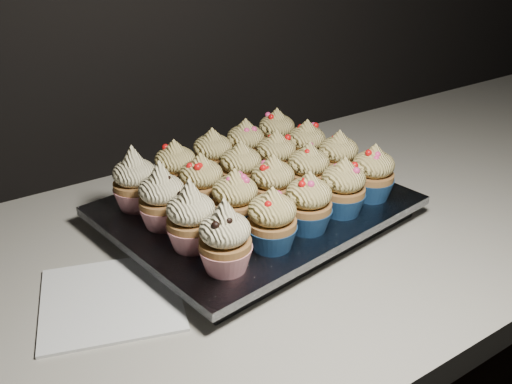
{
  "coord_description": "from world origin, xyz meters",
  "views": [
    {
      "loc": [
        -0.47,
        1.13,
        1.32
      ],
      "look_at": [
        -0.06,
        1.73,
        0.95
      ],
      "focal_mm": 40.0,
      "sensor_mm": 36.0,
      "label": 1
    }
  ],
  "objects": [
    {
      "name": "worktop",
      "position": [
        0.0,
        1.7,
        0.88
      ],
      "size": [
        2.44,
        0.64,
        0.04
      ],
      "primitive_type": "cube",
      "color": "beige",
      "rests_on": "cabinet"
    },
    {
      "name": "napkin",
      "position": [
        -0.3,
        1.67,
        0.9
      ],
      "size": [
        0.2,
        0.2,
        0.0
      ],
      "primitive_type": "cube",
      "rotation": [
        0.0,
        0.0,
        -0.32
      ],
      "color": "white",
      "rests_on": "worktop"
    },
    {
      "name": "baking_tray",
      "position": [
        -0.06,
        1.73,
        0.91
      ],
      "size": [
        0.41,
        0.33,
        0.02
      ],
      "primitive_type": "cube",
      "rotation": [
        0.0,
        0.0,
        0.13
      ],
      "color": "black",
      "rests_on": "worktop"
    },
    {
      "name": "foil_lining",
      "position": [
        -0.06,
        1.73,
        0.93
      ],
      "size": [
        0.44,
        0.36,
        0.01
      ],
      "primitive_type": "cube",
      "rotation": [
        0.0,
        0.0,
        0.13
      ],
      "color": "silver",
      "rests_on": "baking_tray"
    },
    {
      "name": "cupcake_0",
      "position": [
        -0.18,
        1.61,
        0.97
      ],
      "size": [
        0.06,
        0.06,
        0.1
      ],
      "color": "#B21827",
      "rests_on": "foil_lining"
    },
    {
      "name": "cupcake_1",
      "position": [
        -0.11,
        1.61,
        0.97
      ],
      "size": [
        0.06,
        0.06,
        0.08
      ],
      "color": "navy",
      "rests_on": "foil_lining"
    },
    {
      "name": "cupcake_2",
      "position": [
        -0.04,
        1.62,
        0.97
      ],
      "size": [
        0.06,
        0.06,
        0.08
      ],
      "color": "navy",
      "rests_on": "foil_lining"
    },
    {
      "name": "cupcake_3",
      "position": [
        0.02,
        1.63,
        0.97
      ],
      "size": [
        0.06,
        0.06,
        0.08
      ],
      "color": "navy",
      "rests_on": "foil_lining"
    },
    {
      "name": "cupcake_4",
      "position": [
        0.09,
        1.64,
        0.97
      ],
      "size": [
        0.06,
        0.06,
        0.08
      ],
      "color": "navy",
      "rests_on": "foil_lining"
    },
    {
      "name": "cupcake_5",
      "position": [
        -0.19,
        1.67,
        0.97
      ],
      "size": [
        0.06,
        0.06,
        0.1
      ],
      "color": "#B21827",
      "rests_on": "foil_lining"
    },
    {
      "name": "cupcake_6",
      "position": [
        -0.12,
        1.68,
        0.97
      ],
      "size": [
        0.06,
        0.06,
        0.08
      ],
      "color": "navy",
      "rests_on": "foil_lining"
    },
    {
      "name": "cupcake_7",
      "position": [
        -0.05,
        1.69,
        0.97
      ],
      "size": [
        0.06,
        0.06,
        0.08
      ],
      "color": "navy",
      "rests_on": "foil_lining"
    },
    {
      "name": "cupcake_8",
      "position": [
        0.02,
        1.7,
        0.97
      ],
      "size": [
        0.06,
        0.06,
        0.08
      ],
      "color": "navy",
      "rests_on": "foil_lining"
    },
    {
      "name": "cupcake_9",
      "position": [
        0.08,
        1.71,
        0.97
      ],
      "size": [
        0.06,
        0.06,
        0.08
      ],
      "color": "navy",
      "rests_on": "foil_lining"
    },
    {
      "name": "cupcake_10",
      "position": [
        -0.2,
        1.74,
        0.97
      ],
      "size": [
        0.06,
        0.06,
        0.1
      ],
      "color": "#B21827",
      "rests_on": "foil_lining"
    },
    {
      "name": "cupcake_11",
      "position": [
        -0.13,
        1.75,
        0.97
      ],
      "size": [
        0.06,
        0.06,
        0.08
      ],
      "color": "navy",
      "rests_on": "foil_lining"
    },
    {
      "name": "cupcake_12",
      "position": [
        -0.06,
        1.76,
        0.97
      ],
      "size": [
        0.06,
        0.06,
        0.08
      ],
      "color": "navy",
      "rests_on": "foil_lining"
    },
    {
      "name": "cupcake_13",
      "position": [
        0.01,
        1.77,
        0.97
      ],
      "size": [
        0.06,
        0.06,
        0.08
      ],
      "color": "navy",
      "rests_on": "foil_lining"
    },
    {
      "name": "cupcake_14",
      "position": [
        0.07,
        1.78,
        0.97
      ],
      "size": [
        0.06,
        0.06,
        0.08
      ],
      "color": "navy",
      "rests_on": "foil_lining"
    },
    {
      "name": "cupcake_15",
      "position": [
        -0.2,
        1.81,
        0.97
      ],
      "size": [
        0.06,
        0.06,
        0.1
      ],
      "color": "#B21827",
      "rests_on": "foil_lining"
    },
    {
      "name": "cupcake_16",
      "position": [
        -0.14,
        1.82,
        0.97
      ],
      "size": [
        0.06,
        0.06,
        0.08
      ],
      "color": "navy",
      "rests_on": "foil_lining"
    },
    {
      "name": "cupcake_17",
      "position": [
        -0.07,
        1.83,
        0.97
      ],
      "size": [
        0.06,
        0.06,
        0.08
      ],
      "color": "navy",
      "rests_on": "foil_lining"
    },
    {
      "name": "cupcake_18",
      "position": [
        -0.0,
        1.83,
        0.97
      ],
      "size": [
        0.06,
        0.06,
        0.08
      ],
      "color": "navy",
      "rests_on": "foil_lining"
    },
    {
      "name": "cupcake_19",
      "position": [
        0.07,
        1.85,
        0.97
      ],
      "size": [
        0.06,
        0.06,
        0.08
      ],
      "color": "navy",
      "rests_on": "foil_lining"
    }
  ]
}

